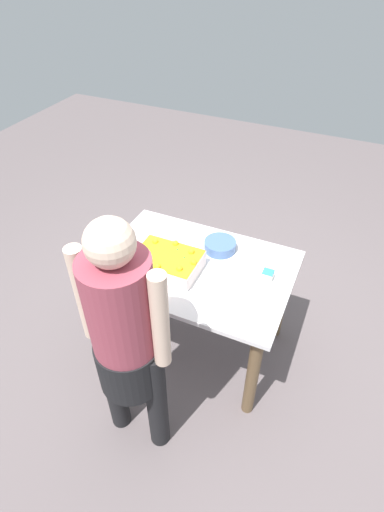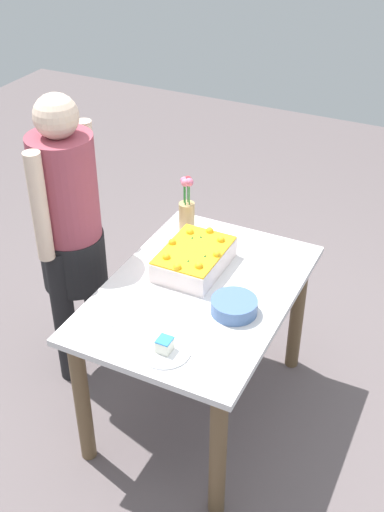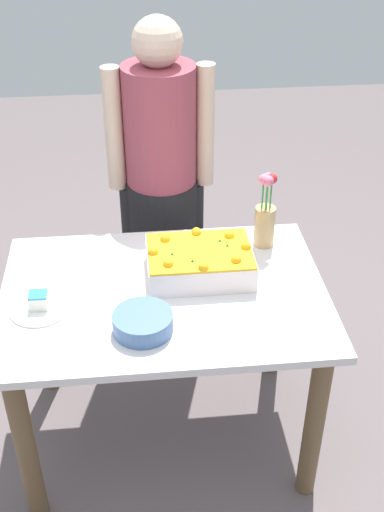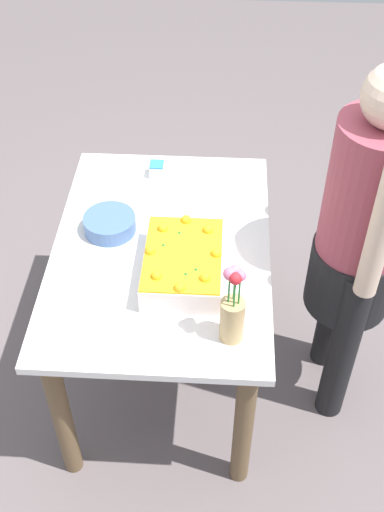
{
  "view_description": "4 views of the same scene",
  "coord_description": "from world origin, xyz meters",
  "px_view_note": "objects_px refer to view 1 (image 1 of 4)",
  "views": [
    {
      "loc": [
        -0.7,
        1.61,
        2.29
      ],
      "look_at": [
        -0.0,
        0.05,
        0.84
      ],
      "focal_mm": 28.0,
      "sensor_mm": 36.0,
      "label": 1
    },
    {
      "loc": [
        -2.03,
        -0.96,
        2.42
      ],
      "look_at": [
        0.03,
        0.05,
        0.87
      ],
      "focal_mm": 45.0,
      "sensor_mm": 36.0,
      "label": 2
    },
    {
      "loc": [
        -0.08,
        -1.78,
        2.09
      ],
      "look_at": [
        0.11,
        0.08,
        0.81
      ],
      "focal_mm": 45.0,
      "sensor_mm": 36.0,
      "label": 3
    },
    {
      "loc": [
        1.7,
        0.21,
        2.34
      ],
      "look_at": [
        0.07,
        0.12,
        0.76
      ],
      "focal_mm": 45.0,
      "sensor_mm": 36.0,
      "label": 4
    }
  ],
  "objects_px": {
    "serving_plate_with_slice": "(267,278)",
    "cake_knife": "(224,307)",
    "flower_vase": "(110,258)",
    "fruit_bowl": "(220,246)",
    "sheet_cake": "(167,262)",
    "person_standing": "(125,336)"
  },
  "relations": [
    {
      "from": "serving_plate_with_slice",
      "to": "cake_knife",
      "type": "height_order",
      "value": "serving_plate_with_slice"
    },
    {
      "from": "flower_vase",
      "to": "fruit_bowl",
      "type": "bearing_deg",
      "value": -136.42
    },
    {
      "from": "cake_knife",
      "to": "fruit_bowl",
      "type": "height_order",
      "value": "fruit_bowl"
    },
    {
      "from": "sheet_cake",
      "to": "fruit_bowl",
      "type": "height_order",
      "value": "sheet_cake"
    },
    {
      "from": "serving_plate_with_slice",
      "to": "fruit_bowl",
      "type": "distance_m",
      "value": 0.37
    },
    {
      "from": "sheet_cake",
      "to": "serving_plate_with_slice",
      "type": "bearing_deg",
      "value": -165.37
    },
    {
      "from": "serving_plate_with_slice",
      "to": "person_standing",
      "type": "relative_size",
      "value": 0.14
    },
    {
      "from": "serving_plate_with_slice",
      "to": "fruit_bowl",
      "type": "xyz_separation_m",
      "value": [
        0.34,
        -0.14,
        0.02
      ]
    },
    {
      "from": "flower_vase",
      "to": "cake_knife",
      "type": "bearing_deg",
      "value": -178.23
    },
    {
      "from": "person_standing",
      "to": "sheet_cake",
      "type": "bearing_deg",
      "value": 9.23
    },
    {
      "from": "flower_vase",
      "to": "sheet_cake",
      "type": "bearing_deg",
      "value": -147.51
    },
    {
      "from": "cake_knife",
      "to": "person_standing",
      "type": "distance_m",
      "value": 0.57
    },
    {
      "from": "flower_vase",
      "to": "person_standing",
      "type": "bearing_deg",
      "value": 130.02
    },
    {
      "from": "cake_knife",
      "to": "person_standing",
      "type": "bearing_deg",
      "value": -141.38
    },
    {
      "from": "fruit_bowl",
      "to": "person_standing",
      "type": "relative_size",
      "value": 0.13
    },
    {
      "from": "cake_knife",
      "to": "flower_vase",
      "type": "relative_size",
      "value": 0.75
    },
    {
      "from": "serving_plate_with_slice",
      "to": "flower_vase",
      "type": "bearing_deg",
      "value": 20.96
    },
    {
      "from": "flower_vase",
      "to": "fruit_bowl",
      "type": "relative_size",
      "value": 1.55
    },
    {
      "from": "sheet_cake",
      "to": "serving_plate_with_slice",
      "type": "distance_m",
      "value": 0.58
    },
    {
      "from": "person_standing",
      "to": "fruit_bowl",
      "type": "bearing_deg",
      "value": -7.43
    },
    {
      "from": "sheet_cake",
      "to": "person_standing",
      "type": "height_order",
      "value": "person_standing"
    },
    {
      "from": "sheet_cake",
      "to": "serving_plate_with_slice",
      "type": "xyz_separation_m",
      "value": [
        -0.56,
        -0.15,
        -0.04
      ]
    }
  ]
}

